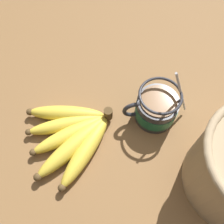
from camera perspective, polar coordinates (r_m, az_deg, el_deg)
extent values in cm
cube|color=brown|center=(58.80, 5.31, -5.06)|extent=(128.75, 128.75, 2.59)
cylinder|color=#28282D|center=(56.94, 10.06, 0.68)|extent=(9.21, 9.21, 6.91)
cylinder|color=#195638|center=(57.11, 10.03, 0.58)|extent=(9.41, 9.41, 3.25)
torus|color=#28282D|center=(54.78, 4.74, 0.48)|extent=(5.36, 0.90, 5.36)
cylinder|color=#846042|center=(53.89, 10.65, 2.49)|extent=(8.01, 8.01, 0.40)
torus|color=#28282D|center=(51.98, 11.06, 3.77)|extent=(9.21, 9.21, 0.60)
cylinder|color=#B2B2B7|center=(53.63, 15.51, 4.14)|extent=(6.06, 0.50, 15.07)
ellipsoid|color=#B2B2B7|center=(59.04, 11.27, -0.02)|extent=(3.00, 2.00, 0.80)
cylinder|color=#4C381E|center=(56.31, -0.87, -0.40)|extent=(2.00, 2.00, 3.00)
ellipsoid|color=gold|center=(58.29, -10.30, -0.38)|extent=(17.55, 7.18, 3.64)
sphere|color=#4C381E|center=(60.62, -18.27, 0.02)|extent=(1.64, 1.64, 1.64)
ellipsoid|color=gold|center=(57.24, -10.27, -2.79)|extent=(17.33, 4.41, 3.32)
sphere|color=#4C381E|center=(58.56, -18.53, -4.38)|extent=(1.49, 1.49, 1.49)
ellipsoid|color=gold|center=(56.03, -9.58, -5.07)|extent=(17.39, 9.01, 3.44)
sphere|color=#4C381E|center=(56.36, -17.60, -8.79)|extent=(1.55, 1.55, 1.55)
ellipsoid|color=gold|center=(54.72, -8.83, -7.67)|extent=(17.67, 14.10, 3.79)
sphere|color=#4C381E|center=(54.29, -16.64, -14.06)|extent=(1.71, 1.71, 1.71)
ellipsoid|color=gold|center=(54.09, -6.09, -8.88)|extent=(13.77, 15.95, 3.60)
sphere|color=#4C381E|center=(52.75, -11.40, -16.62)|extent=(1.62, 1.62, 1.62)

